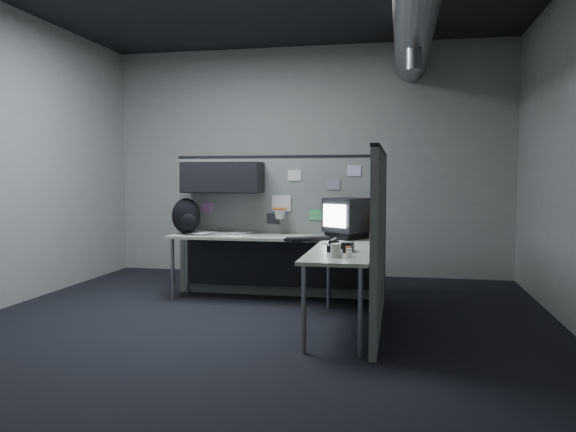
% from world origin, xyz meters
% --- Properties ---
extents(room, '(5.62, 5.62, 3.22)m').
position_xyz_m(room, '(0.56, 0.00, 2.10)').
color(room, black).
rests_on(room, ground).
extents(partition_back, '(2.44, 0.42, 1.63)m').
position_xyz_m(partition_back, '(-0.25, 1.23, 1.00)').
color(partition_back, slate).
rests_on(partition_back, ground).
extents(partition_right, '(0.07, 2.23, 1.63)m').
position_xyz_m(partition_right, '(1.10, 0.22, 0.82)').
color(partition_right, slate).
rests_on(partition_right, ground).
extents(desk, '(2.31, 2.11, 0.73)m').
position_xyz_m(desk, '(0.15, 0.70, 0.61)').
color(desk, '#ADAC9C').
rests_on(desk, ground).
extents(monitor, '(0.52, 0.52, 0.43)m').
position_xyz_m(monitor, '(0.74, 0.88, 0.95)').
color(monitor, black).
rests_on(monitor, desk).
extents(keyboard, '(0.46, 0.43, 0.04)m').
position_xyz_m(keyboard, '(0.36, 0.59, 0.75)').
color(keyboard, black).
rests_on(keyboard, desk).
extents(mouse, '(0.25, 0.25, 0.04)m').
position_xyz_m(mouse, '(0.67, 0.36, 0.74)').
color(mouse, black).
rests_on(mouse, desk).
extents(phone, '(0.22, 0.24, 0.11)m').
position_xyz_m(phone, '(0.78, -0.15, 0.77)').
color(phone, black).
rests_on(phone, desk).
extents(bottles, '(0.12, 0.18, 0.08)m').
position_xyz_m(bottles, '(0.86, -0.47, 0.76)').
color(bottles, silver).
rests_on(bottles, desk).
extents(cup, '(0.10, 0.10, 0.11)m').
position_xyz_m(cup, '(0.78, -0.54, 0.79)').
color(cup, beige).
rests_on(cup, desk).
extents(papers, '(0.89, 0.78, 0.02)m').
position_xyz_m(papers, '(-0.78, 1.12, 0.74)').
color(papers, white).
rests_on(papers, desk).
extents(backpack, '(0.38, 0.34, 0.41)m').
position_xyz_m(backpack, '(-1.11, 1.00, 0.93)').
color(backpack, black).
rests_on(backpack, desk).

